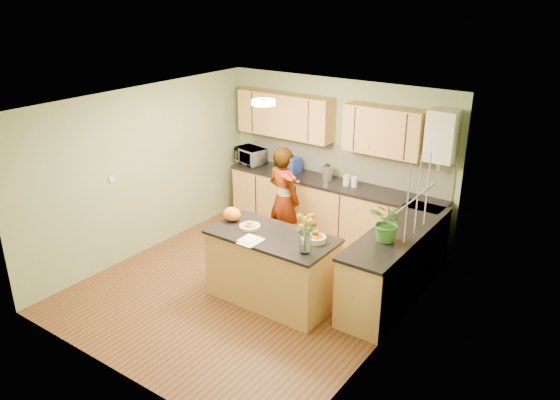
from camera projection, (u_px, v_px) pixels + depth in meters
The scene contains 28 objects.
floor at pixel (252, 284), 7.47m from camera, with size 4.50×4.50×0.00m, color #552C18.
ceiling at pixel (249, 103), 6.55m from camera, with size 4.00×4.50×0.02m, color silver.
wall_back at pixel (337, 157), 8.72m from camera, with size 4.00×0.02×2.50m, color gray.
wall_front at pixel (108, 270), 5.30m from camera, with size 4.00×0.02×2.50m, color gray.
wall_left at pixel (144, 171), 8.08m from camera, with size 0.02×4.50×2.50m, color gray.
wall_right at pixel (395, 239), 5.94m from camera, with size 0.02×4.50×2.50m, color gray.
back_counter at pixel (332, 209), 8.72m from camera, with size 3.64×0.62×0.94m.
right_counter at pixel (396, 264), 7.03m from camera, with size 0.62×2.24×0.94m.
splashback at pixel (342, 162), 8.67m from camera, with size 3.60×0.02×0.52m, color beige.
upper_cabinets at pixel (324, 121), 8.46m from camera, with size 3.20×0.34×0.70m.
boiler at pixel (442, 136), 7.45m from camera, with size 0.40×0.30×0.86m.
window_right at pixel (418, 197), 6.29m from camera, with size 0.01×1.30×1.05m.
light_switch at pixel (112, 179), 7.60m from camera, with size 0.02×0.09×0.09m, color silver.
ceiling_lamp at pixel (264, 102), 6.79m from camera, with size 0.30×0.30×0.07m.
peninsula_island at pixel (272, 267), 6.96m from camera, with size 1.61×0.83×0.93m.
fruit_dish at pixel (250, 225), 6.96m from camera, with size 0.27×0.27×0.09m.
orange_bowl at pixel (316, 237), 6.59m from camera, with size 0.24×0.24×0.14m.
flower_vase at pixel (305, 226), 6.20m from camera, with size 0.29×0.29×0.53m.
orange_bag at pixel (232, 214), 7.16m from camera, with size 0.24×0.21×0.18m, color orange.
papers at pixel (251, 241), 6.62m from camera, with size 0.22×0.30×0.01m, color white.
violinist at pixel (284, 200), 8.18m from camera, with size 0.60×0.39×1.64m, color tan.
violin at pixel (287, 175), 7.72m from camera, with size 0.61×0.24×0.12m, color #570D05, non-canonical shape.
microwave at pixel (250, 156), 9.37m from camera, with size 0.51×0.34×0.28m, color silver.
blue_box at pixel (290, 164), 8.96m from camera, with size 0.32×0.23×0.25m, color navy.
kettle at pixel (327, 172), 8.59m from camera, with size 0.17×0.17×0.32m.
jar_cream at pixel (346, 180), 8.39m from camera, with size 0.10×0.10×0.16m, color beige.
jar_white at pixel (354, 182), 8.32m from camera, with size 0.10×0.10×0.15m, color silver.
potted_plant at pixel (388, 223), 6.50m from camera, with size 0.44×0.39×0.49m, color #347627.
Camera 1 is at (4.06, -5.10, 3.85)m, focal length 35.00 mm.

